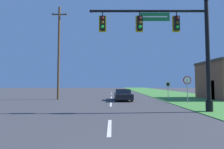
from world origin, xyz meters
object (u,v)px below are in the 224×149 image
signal_mast (176,41)px  stop_sign (188,83)px  route_sign_post (169,87)px  utility_pole_near (59,51)px  car_ahead (123,95)px

signal_mast → stop_sign: 6.33m
signal_mast → route_sign_post: signal_mast is taller
signal_mast → utility_pole_near: 13.82m
stop_sign → utility_pole_near: (-13.30, 4.07, 3.79)m
signal_mast → car_ahead: (-2.97, 8.11, -4.02)m
stop_sign → utility_pole_near: 14.41m
utility_pole_near → route_sign_post: bearing=-6.5°
stop_sign → car_ahead: bearing=151.3°
signal_mast → car_ahead: size_ratio=1.78×
stop_sign → utility_pole_near: utility_pole_near is taller
route_sign_post → car_ahead: bearing=173.9°
signal_mast → route_sign_post: (1.91, 7.59, -3.10)m
signal_mast → route_sign_post: size_ratio=3.95×
signal_mast → stop_sign: bearing=59.9°
route_sign_post → utility_pole_near: bearing=173.5°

